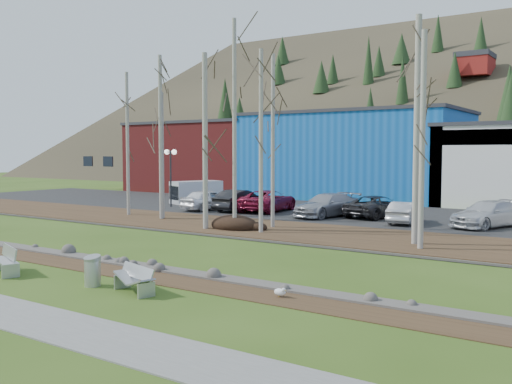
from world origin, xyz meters
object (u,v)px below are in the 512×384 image
Objects in this scene: seagull at (280,292)px; car_5 at (405,213)px; car_6 at (377,206)px; car_4 at (332,203)px; bench_damaged at (135,279)px; street_lamp at (171,162)px; car_0 at (208,200)px; litter_bin at (93,272)px; car_7 at (488,214)px; car_1 at (240,200)px; van_grey at (195,192)px; car_3 at (327,205)px; car_2 at (268,201)px; bench_intact at (7,260)px.

seagull is 0.12× the size of car_5.
car_4 is at bearing 4.54° from car_6.
bench_damaged is 4.65m from seagull.
seagull is 28.97m from street_lamp.
car_0 is at bearing 148.57° from seagull.
bench_damaged is at bearing -140.10° from seagull.
street_lamp is 19.20m from car_5.
car_6 reaches higher than bench_damaged.
car_7 is at bearing 70.24° from litter_bin.
bench_damaged is 20.95m from car_5.
car_1 is 10.15m from car_6.
litter_bin is 26.44m from street_lamp.
car_7 is at bearing 99.53° from seagull.
car_6 is 1.13× the size of van_grey.
car_7 is at bearing 24.61° from street_lamp.
litter_bin is at bearing 99.77° from car_6.
car_4 reaches higher than seagull.
car_1 is (-15.31, 19.44, 0.73)m from seagull.
car_3 is 14.25m from van_grey.
street_lamp reaches higher than car_2.
car_5 reaches higher than litter_bin.
car_5 is (1.54, 20.89, 0.37)m from bench_damaged.
car_4 is 0.80× the size of car_6.
car_1 reaches higher than bench_intact.
bench_damaged is 23.05m from car_6.
litter_bin is 6.38m from seagull.
bench_damaged is at bearing 6.05° from litter_bin.
car_2 reaches higher than car_0.
car_4 is at bearing -156.33° from car_0.
car_3 reaches higher than seagull.
car_0 is at bearing 22.59° from car_6.
car_3 is (9.44, 0.94, 0.01)m from car_0.
bench_intact is at bearing -95.12° from car_7.
car_2 is 4.72m from car_4.
bench_damaged is 0.38× the size of car_6.
street_lamp is at bearing 2.83° from car_2.
van_grey reaches higher than car_5.
bench_intact is at bearing -150.76° from seagull.
seagull is (10.19, 2.58, -0.31)m from bench_intact.
car_3 reaches higher than litter_bin.
car_1 is at bearing 113.33° from litter_bin.
car_0 reaches higher than litter_bin.
car_5 is 0.87× the size of van_grey.
seagull is 0.11× the size of car_4.
car_6 is at bearing 39.36° from car_3.
street_lamp is at bearing 18.99° from car_6.
car_2 is at bearing 17.50° from car_6.
car_3 is at bearing 25.04° from street_lamp.
car_0 is (-13.50, 20.59, 0.49)m from bench_damaged.
car_7 is at bearing 82.45° from bench_intact.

